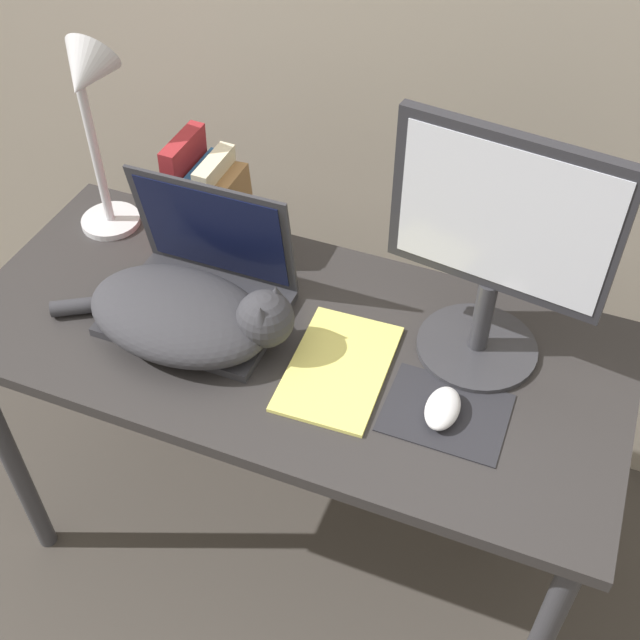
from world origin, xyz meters
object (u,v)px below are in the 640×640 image
laptop (202,288)px  book_row (208,204)px  computer_mouse (443,408)px  external_monitor (497,247)px  notepad (339,368)px  cat (188,315)px  desk_lamp (90,108)px

laptop → book_row: 0.20m
computer_mouse → book_row: book_row is taller
laptop → external_monitor: 0.58m
book_row → notepad: size_ratio=0.92×
computer_mouse → laptop: bearing=169.6°
cat → book_row: 0.28m
computer_mouse → external_monitor: bearing=84.1°
external_monitor → computer_mouse: external_monitor is taller
laptop → notepad: 0.32m
cat → desk_lamp: 0.45m
external_monitor → book_row: 0.63m
laptop → notepad: laptop is taller
external_monitor → book_row: bearing=171.3°
desk_lamp → notepad: 0.70m
cat → external_monitor: bearing=18.1°
book_row → desk_lamp: size_ratio=0.56×
laptop → book_row: laptop is taller
laptop → book_row: bearing=111.6°
laptop → external_monitor: (0.54, 0.09, 0.20)m
desk_lamp → cat: bearing=-36.2°
laptop → book_row: (-0.07, 0.18, 0.06)m
external_monitor → computer_mouse: 0.29m
desk_lamp → external_monitor: bearing=-3.4°
cat → book_row: size_ratio=1.91×
notepad → laptop: bearing=169.2°
cat → book_row: book_row is taller
desk_lamp → notepad: (0.59, -0.19, -0.31)m
computer_mouse → book_row: (-0.59, 0.27, 0.09)m
computer_mouse → book_row: size_ratio=0.38×
computer_mouse → cat: bearing=178.9°
book_row → external_monitor: bearing=-8.7°
computer_mouse → desk_lamp: bearing=164.1°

